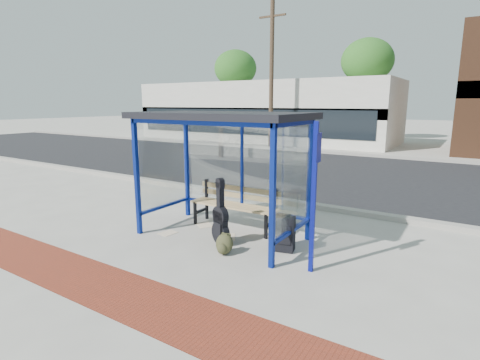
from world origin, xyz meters
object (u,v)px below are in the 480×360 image
Objects in this scene: bench at (236,203)px; guitar_bag at (221,222)px; suitcase at (283,234)px; backpack at (224,245)px.

guitar_bag is (0.30, -0.97, -0.09)m from bench.
bench is 1.65× the size of guitar_bag.
bench is 1.02m from guitar_bag.
backpack is (-0.80, -0.69, -0.14)m from suitcase.
bench is at bearing 102.99° from backpack.
bench is 2.86× the size of suitcase.
guitar_bag is 1.18m from suitcase.
guitar_bag is 1.73× the size of suitcase.
backpack is at bearing -152.57° from suitcase.
guitar_bag reaches higher than bench.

